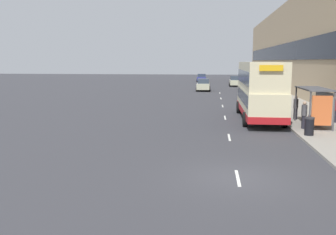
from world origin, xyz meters
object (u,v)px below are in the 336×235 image
object	(u,v)px
pedestrian_2	(304,115)
pedestrian_4	(296,107)
car_0	(202,78)
litter_bin	(309,126)
car_1	(235,81)
car_2	(203,85)
pedestrian_1	(336,109)
double_decker_bus_near	(260,89)
bus_shelter	(318,100)

from	to	relation	value
pedestrian_2	pedestrian_4	world-z (taller)	pedestrian_2
car_0	pedestrian_2	bearing A→B (deg)	98.15
car_0	litter_bin	xyz separation A→B (m)	(7.92, -58.84, -0.16)
car_1	pedestrian_2	world-z (taller)	pedestrian_2
car_2	pedestrian_1	size ratio (longest dim) A/B	2.31
pedestrian_1	pedestrian_4	bearing A→B (deg)	155.38
litter_bin	car_0	bearing A→B (deg)	97.67
double_decker_bus_near	car_2	distance (m)	27.52
car_0	pedestrian_4	distance (m)	53.45
car_2	pedestrian_4	world-z (taller)	pedestrian_4
double_decker_bus_near	pedestrian_4	bearing A→B (deg)	-7.57
car_1	pedestrian_1	distance (m)	39.59
bus_shelter	pedestrian_4	size ratio (longest dim) A/B	2.44
car_0	car_2	bearing A→B (deg)	92.25
car_0	car_2	xyz separation A→B (m)	(1.00, -25.38, 0.05)
car_1	pedestrian_4	xyz separation A→B (m)	(2.21, -38.18, 0.13)
pedestrian_1	litter_bin	distance (m)	5.77
pedestrian_4	car_2	bearing A→B (deg)	105.17
car_1	car_2	xyz separation A→B (m)	(-5.22, -10.78, -0.01)
pedestrian_4	litter_bin	bearing A→B (deg)	-94.76
double_decker_bus_near	pedestrian_1	size ratio (longest dim) A/B	5.79
bus_shelter	pedestrian_1	bearing A→B (deg)	46.27
double_decker_bus_near	bus_shelter	bearing A→B (deg)	-45.20
car_0	pedestrian_1	bearing A→B (deg)	101.43
car_0	car_1	world-z (taller)	car_1
double_decker_bus_near	car_2	world-z (taller)	double_decker_bus_near
car_2	pedestrian_4	distance (m)	28.39
pedestrian_2	pedestrian_4	bearing A→B (deg)	85.48
car_0	car_2	distance (m)	25.40
car_0	car_1	size ratio (longest dim) A/B	1.00
bus_shelter	pedestrian_1	size ratio (longest dim) A/B	2.35
car_1	double_decker_bus_near	bearing A→B (deg)	-90.57
pedestrian_4	pedestrian_1	bearing A→B (deg)	-24.62
bus_shelter	litter_bin	size ratio (longest dim) A/B	4.00
double_decker_bus_near	pedestrian_1	xyz separation A→B (m)	(5.06, -1.48, -1.23)
double_decker_bus_near	car_1	distance (m)	37.86
car_0	pedestrian_4	size ratio (longest dim) A/B	2.23
car_1	pedestrian_1	size ratio (longest dim) A/B	2.14
car_2	pedestrian_1	xyz separation A→B (m)	(9.91, -28.53, 0.18)
pedestrian_1	litter_bin	size ratio (longest dim) A/B	1.70
pedestrian_2	litter_bin	world-z (taller)	pedestrian_2
bus_shelter	double_decker_bus_near	size ratio (longest dim) A/B	0.41
pedestrian_4	litter_bin	distance (m)	6.09
double_decker_bus_near	car_0	xyz separation A→B (m)	(-5.84, 52.44, -1.46)
car_2	litter_bin	bearing A→B (deg)	101.69
pedestrian_1	double_decker_bus_near	bearing A→B (deg)	163.71
car_0	pedestrian_2	xyz separation A→B (m)	(8.12, -56.65, 0.20)
car_0	double_decker_bus_near	bearing A→B (deg)	96.36
bus_shelter	car_0	bearing A→B (deg)	99.31
pedestrian_1	pedestrian_4	xyz separation A→B (m)	(-2.48, 1.14, -0.04)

